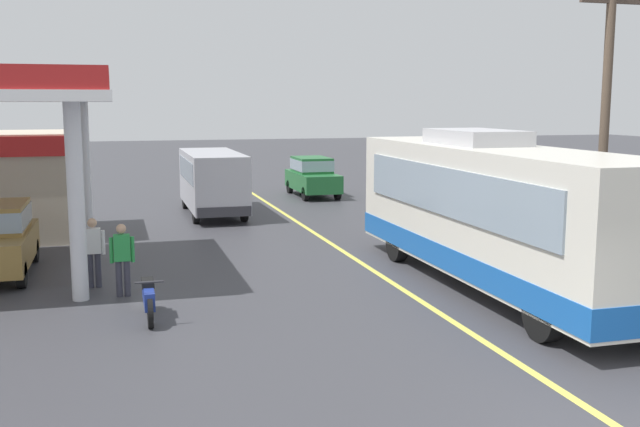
% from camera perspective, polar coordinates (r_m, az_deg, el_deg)
% --- Properties ---
extents(ground, '(120.00, 120.00, 0.00)m').
position_cam_1_polar(ground, '(28.50, -2.55, -0.17)').
color(ground, '#38383D').
extents(lane_divider_stripe, '(0.16, 50.00, 0.01)m').
position_cam_1_polar(lane_divider_stripe, '(23.73, 0.22, -1.93)').
color(lane_divider_stripe, '#D8CC4C').
rests_on(lane_divider_stripe, ground).
extents(coach_bus_main, '(2.60, 11.04, 3.69)m').
position_cam_1_polar(coach_bus_main, '(17.70, 13.34, -0.14)').
color(coach_bus_main, silver).
rests_on(coach_bus_main, ground).
extents(minibus_opposing_lane, '(2.04, 6.13, 2.44)m').
position_cam_1_polar(minibus_opposing_lane, '(28.90, -8.35, 2.81)').
color(minibus_opposing_lane, '#A5A5AD').
rests_on(minibus_opposing_lane, ground).
extents(motorcycle_parked_forecourt, '(0.55, 1.80, 0.92)m').
position_cam_1_polar(motorcycle_parked_forecourt, '(15.29, -13.17, -6.38)').
color(motorcycle_parked_forecourt, black).
rests_on(motorcycle_parked_forecourt, ground).
extents(pedestrian_near_pump, '(0.55, 0.22, 1.66)m').
position_cam_1_polar(pedestrian_near_pump, '(17.10, -15.10, -3.19)').
color(pedestrian_near_pump, '#33333F').
rests_on(pedestrian_near_pump, ground).
extents(pedestrian_by_shop, '(0.55, 0.22, 1.66)m').
position_cam_1_polar(pedestrian_by_shop, '(18.12, -17.19, -2.62)').
color(pedestrian_by_shop, '#33333F').
rests_on(pedestrian_by_shop, ground).
extents(car_trailing_behind_bus, '(1.70, 4.20, 1.82)m').
position_cam_1_polar(car_trailing_behind_bus, '(34.36, -0.60, 3.04)').
color(car_trailing_behind_bus, '#1E602D').
rests_on(car_trailing_behind_bus, ground).
extents(utility_pole_roadside, '(1.80, 0.24, 7.49)m').
position_cam_1_polar(utility_pole_roadside, '(20.55, 21.23, 6.86)').
color(utility_pole_roadside, brown).
rests_on(utility_pole_roadside, ground).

